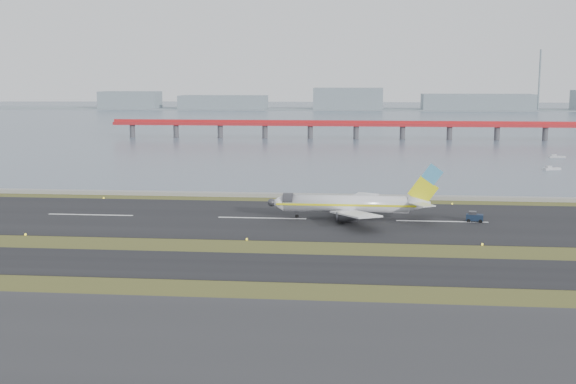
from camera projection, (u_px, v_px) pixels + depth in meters
The scene contains 12 objects.
ground at pixel (241, 249), 133.16m from camera, with size 1000.00×1000.00×0.00m, color #3B4D1B.
apron_strip at pixel (159, 366), 79.08m from camera, with size 1000.00×50.00×0.10m, color #2A2B2D.
taxiway_strip at pixel (229, 266), 121.35m from camera, with size 1000.00×18.00×0.10m, color black.
runway_strip at pixel (262, 218), 162.65m from camera, with size 1000.00×45.00×0.10m, color black.
seawall at pixel (277, 195), 192.07m from camera, with size 1000.00×2.50×1.00m, color #979791.
bay_water at pixel (333, 118), 585.39m from camera, with size 1400.00×800.00×1.30m, color #4D5A6F.
red_pier at pixel (356, 125), 375.88m from camera, with size 260.00×5.00×10.20m.
far_shoreline at pixel (352, 103), 740.43m from camera, with size 1400.00×80.00×60.50m.
airliner at pixel (353, 204), 161.27m from camera, with size 38.52×32.89×12.80m.
pushback_tug at pixel (474, 217), 158.52m from camera, with size 3.95×2.69×2.34m.
workboat_near at pixel (551, 169), 248.97m from camera, with size 6.41×4.11×1.49m.
workboat_far at pixel (557, 157), 287.04m from camera, with size 6.12×1.95×1.48m.
Camera 1 is at (21.44, -128.41, 31.18)m, focal length 45.00 mm.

